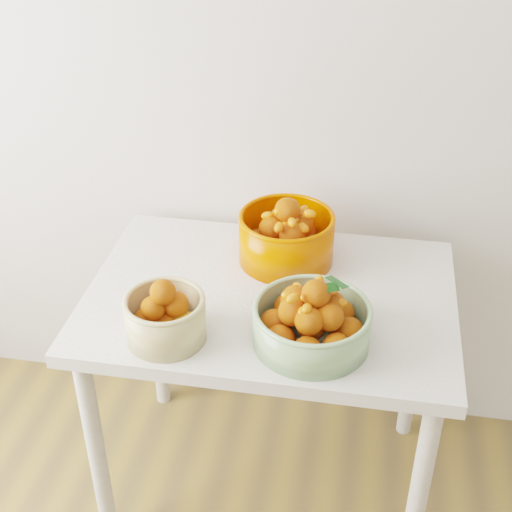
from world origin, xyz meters
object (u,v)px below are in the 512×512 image
object	(u,v)px
bowl_orange	(286,237)
bowl_cream	(165,316)
bowl_green	(311,321)
table	(270,321)

from	to	relation	value
bowl_orange	bowl_cream	bearing A→B (deg)	-121.25
bowl_orange	bowl_green	bearing A→B (deg)	-72.65
bowl_cream	table	bearing A→B (deg)	45.43
bowl_green	bowl_orange	xyz separation A→B (m)	(-0.11, 0.36, 0.01)
bowl_green	bowl_cream	bearing A→B (deg)	-172.69
table	bowl_cream	world-z (taller)	bowl_cream
bowl_cream	bowl_orange	bearing A→B (deg)	58.75
table	bowl_cream	bearing A→B (deg)	-134.57
bowl_cream	bowl_green	distance (m)	0.36
bowl_cream	bowl_orange	distance (m)	0.47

